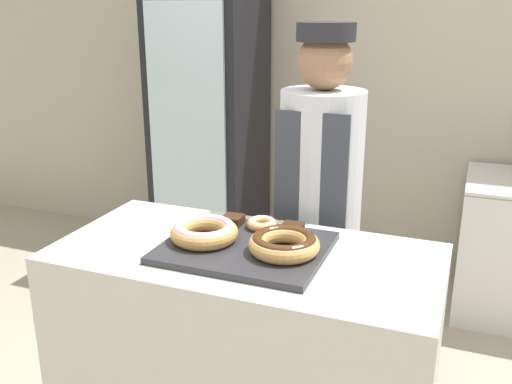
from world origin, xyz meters
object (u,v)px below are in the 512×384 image
brownie_back_right (292,228)px  baker_person (319,215)px  donut_mini_center (262,223)px  beverage_fridge (210,128)px  serving_tray (245,248)px  donut_light_glaze (204,231)px  brownie_back_left (233,220)px  donut_chocolate_glaze (284,243)px

brownie_back_right → baker_person: 0.41m
donut_mini_center → beverage_fridge: beverage_fridge is taller
baker_person → beverage_fridge: bearing=132.5°
donut_mini_center → brownie_back_right: bearing=0.0°
serving_tray → brownie_back_right: bearing=54.0°
donut_light_glaze → beverage_fridge: (-0.82, 1.75, -0.04)m
donut_mini_center → baker_person: (0.11, 0.40, -0.09)m
donut_light_glaze → brownie_back_left: donut_light_glaze is taller
serving_tray → donut_light_glaze: size_ratio=2.33×
baker_person → beverage_fridge: size_ratio=0.87×
donut_light_glaze → beverage_fridge: 1.93m
baker_person → beverage_fridge: 1.59m
beverage_fridge → serving_tray: bearing=-60.8°
beverage_fridge → donut_chocolate_glaze: bearing=-57.6°
donut_chocolate_glaze → baker_person: baker_person is taller
donut_chocolate_glaze → beverage_fridge: (-1.11, 1.75, -0.04)m
serving_tray → brownie_back_right: brownie_back_right is taller
serving_tray → brownie_back_left: size_ratio=7.48×
donut_chocolate_glaze → beverage_fridge: beverage_fridge is taller
donut_mini_center → brownie_back_left: (-0.12, 0.00, -0.00)m
donut_chocolate_glaze → brownie_back_right: donut_chocolate_glaze is taller
brownie_back_left → baker_person: (0.22, 0.40, -0.09)m
donut_light_glaze → donut_mini_center: donut_light_glaze is taller
donut_mini_center → beverage_fridge: 1.84m
brownie_back_right → beverage_fridge: (-1.08, 1.57, -0.02)m
donut_light_glaze → baker_person: bearing=66.4°
donut_light_glaze → donut_mini_center: bearing=50.9°
serving_tray → brownie_back_left: 0.20m
baker_person → brownie_back_left: bearing=-119.2°
serving_tray → brownie_back_left: bearing=126.0°
donut_mini_center → beverage_fridge: bearing=121.6°
donut_mini_center → brownie_back_left: 0.12m
serving_tray → donut_mini_center: bearing=90.0°
donut_mini_center → donut_chocolate_glaze: bearing=-50.9°
donut_chocolate_glaze → baker_person: (-0.04, 0.58, -0.11)m
donut_mini_center → brownie_back_right: (0.12, 0.00, -0.00)m
donut_chocolate_glaze → brownie_back_left: size_ratio=3.22×
serving_tray → donut_chocolate_glaze: bearing=-7.4°
brownie_back_left → brownie_back_right: (0.23, 0.00, 0.00)m
donut_mini_center → brownie_back_left: bearing=180.0°
brownie_back_right → serving_tray: bearing=-126.0°
donut_mini_center → donut_light_glaze: bearing=-129.1°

